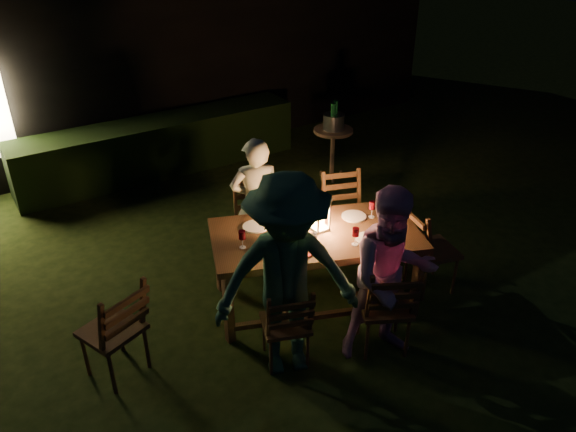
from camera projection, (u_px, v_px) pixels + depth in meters
garden_envelope at (128, 33)px, 9.78m from camera, size 40.00×40.00×3.20m
dining_table at (316, 240)px, 5.39m from camera, size 2.20×1.63×0.82m
chair_near_left at (286, 337)px, 4.89m from camera, size 0.52×0.54×0.89m
chair_near_right at (384, 321)px, 5.03m from camera, size 0.61×0.63×0.99m
chair_far_left at (258, 242)px, 6.19m from camera, size 0.59×0.61×1.01m
chair_far_right at (345, 232)px, 6.36m from camera, size 0.59×0.61×1.02m
chair_end at (429, 263)px, 5.82m from camera, size 0.59×0.56×1.02m
chair_spare at (116, 345)px, 4.75m from camera, size 0.60×0.62×1.02m
person_house_side at (256, 204)px, 6.01m from camera, size 0.64×0.53×1.51m
person_opp_right at (391, 276)px, 4.74m from camera, size 0.97×0.87×1.64m
person_opp_left at (287, 279)px, 4.52m from camera, size 1.37×1.08×1.86m
lantern at (320, 215)px, 5.33m from camera, size 0.16×0.16×0.35m
plate_far_left at (255, 227)px, 5.44m from camera, size 0.25×0.25×0.01m
plate_near_left at (263, 251)px, 5.06m from camera, size 0.25×0.25×0.01m
plate_far_right at (354, 216)px, 5.62m from camera, size 0.25×0.25×0.01m
plate_near_right at (368, 239)px, 5.24m from camera, size 0.25×0.25×0.01m
wineglass_a at (279, 214)px, 5.50m from camera, size 0.06×0.06×0.18m
wineglass_b at (242, 239)px, 5.08m from camera, size 0.06×0.06×0.18m
wineglass_c at (355, 236)px, 5.12m from camera, size 0.06×0.06×0.18m
wineglass_d at (372, 209)px, 5.57m from camera, size 0.06×0.06×0.18m
wineglass_e at (313, 242)px, 5.04m from camera, size 0.06×0.06×0.18m
bottle_table at (290, 223)px, 5.24m from camera, size 0.07×0.07×0.28m
napkin_left at (308, 252)px, 5.05m from camera, size 0.18×0.14×0.01m
napkin_right at (381, 242)px, 5.19m from camera, size 0.18×0.14×0.01m
phone at (257, 257)px, 4.99m from camera, size 0.14×0.07×0.01m
side_table at (333, 135)px, 8.02m from camera, size 0.56×0.56×0.76m
ice_bucket at (334, 122)px, 7.92m from camera, size 0.30×0.30×0.22m
bottle_bucket_a at (333, 120)px, 7.84m from camera, size 0.07×0.07×0.32m
bottle_bucket_b at (335, 117)px, 7.95m from camera, size 0.07×0.07×0.32m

